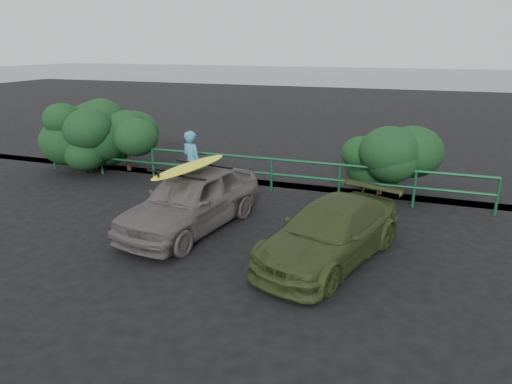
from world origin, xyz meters
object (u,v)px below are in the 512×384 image
man (192,163)px  surfboard (190,167)px  guardrail (240,172)px  sedan (192,200)px  olive_vehicle (330,232)px

man → surfboard: (1.17, -2.33, 0.58)m
surfboard → guardrail: bearing=100.8°
sedan → olive_vehicle: sedan is taller
olive_vehicle → guardrail: bearing=150.7°
sedan → man: (-1.17, 2.33, 0.23)m
sedan → surfboard: surfboard is taller
guardrail → man: size_ratio=7.47×
guardrail → surfboard: surfboard is taller
olive_vehicle → surfboard: surfboard is taller
surfboard → sedan: bearing=9.6°
sedan → olive_vehicle: 3.44m
guardrail → surfboard: bearing=-88.8°
surfboard → man: bearing=126.2°
olive_vehicle → man: 5.41m
sedan → surfboard: (-0.00, 0.00, 0.80)m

